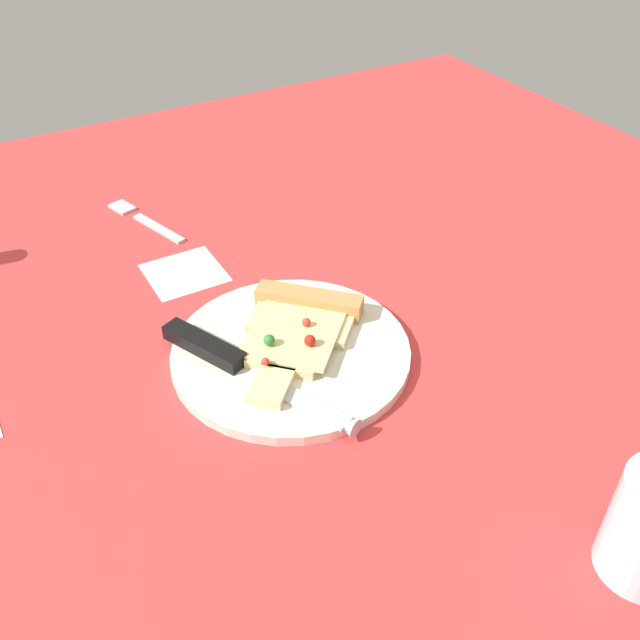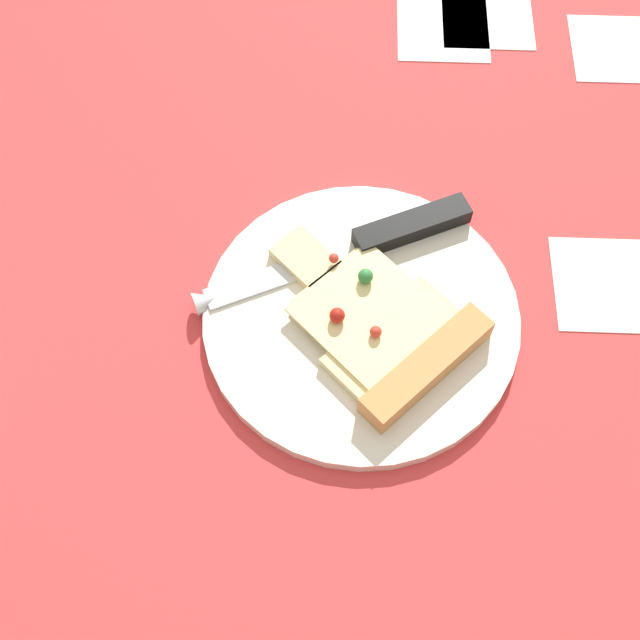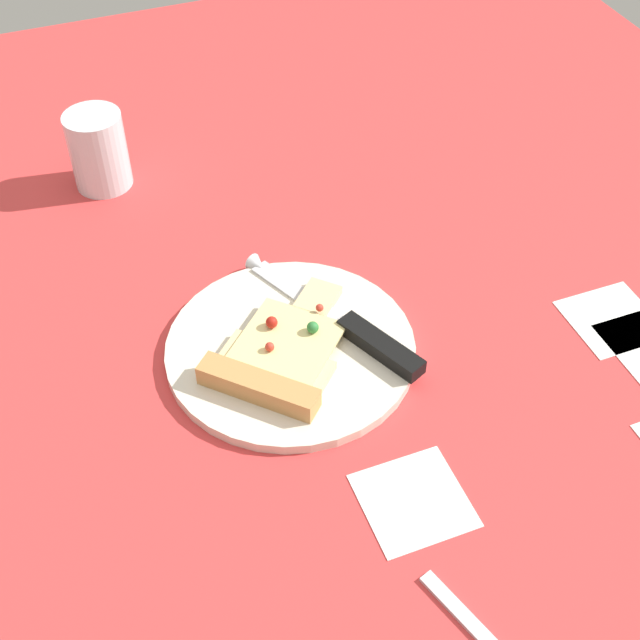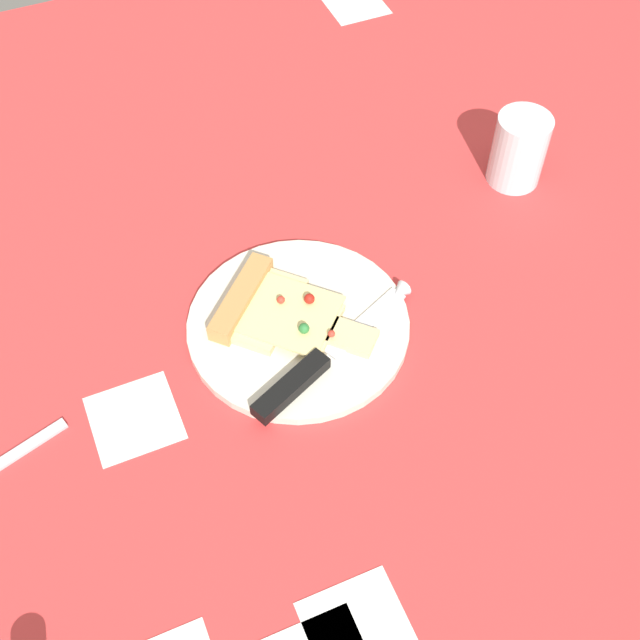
# 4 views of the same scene
# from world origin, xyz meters

# --- Properties ---
(ground_plane) EXTENTS (1.52, 1.52, 0.03)m
(ground_plane) POSITION_xyz_m (0.00, -0.00, -0.01)
(ground_plane) COLOR #D13838
(ground_plane) RESTS_ON ground
(plate) EXTENTS (0.25, 0.25, 0.01)m
(plate) POSITION_xyz_m (0.01, -0.04, 0.01)
(plate) COLOR silver
(plate) RESTS_ON ground_plane
(pizza_slice) EXTENTS (0.18, 0.18, 0.03)m
(pizza_slice) POSITION_xyz_m (-0.01, -0.06, 0.02)
(pizza_slice) COLOR beige
(pizza_slice) RESTS_ON plate
(knife) EXTENTS (0.12, 0.23, 0.02)m
(knife) POSITION_xyz_m (0.07, -0.04, 0.02)
(knife) COLOR silver
(knife) RESTS_ON plate
(fork) EXTENTS (0.06, 0.15, 0.01)m
(fork) POSITION_xyz_m (0.06, -0.39, 0.00)
(fork) COLOR silver
(fork) RESTS_ON ground_plane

